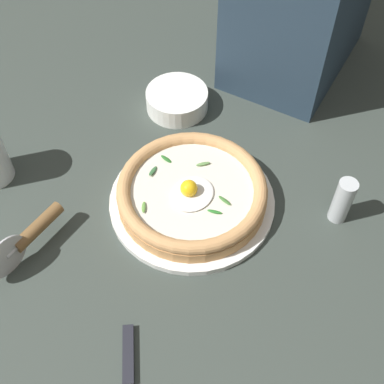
# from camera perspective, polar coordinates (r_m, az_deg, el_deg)

# --- Properties ---
(ground_plane) EXTENTS (2.40, 2.40, 0.03)m
(ground_plane) POSITION_cam_1_polar(r_m,az_deg,el_deg) (0.94, 0.48, 0.67)
(ground_plane) COLOR #363F39
(ground_plane) RESTS_ON ground
(pizza_plate) EXTENTS (0.29, 0.29, 0.01)m
(pizza_plate) POSITION_cam_1_polar(r_m,az_deg,el_deg) (0.90, 0.00, -1.01)
(pizza_plate) COLOR white
(pizza_plate) RESTS_ON ground
(pizza) EXTENTS (0.26, 0.26, 0.06)m
(pizza) POSITION_cam_1_polar(r_m,az_deg,el_deg) (0.88, -0.00, 0.03)
(pizza) COLOR tan
(pizza) RESTS_ON pizza_plate
(side_bowl) EXTENTS (0.13, 0.13, 0.04)m
(side_bowl) POSITION_cam_1_polar(r_m,az_deg,el_deg) (1.05, -1.69, 10.26)
(side_bowl) COLOR white
(side_bowl) RESTS_ON ground
(pizza_cutter) EXTENTS (0.16, 0.02, 0.08)m
(pizza_cutter) POSITION_cam_1_polar(r_m,az_deg,el_deg) (0.86, -17.75, -4.62)
(pizza_cutter) COLOR silver
(pizza_cutter) RESTS_ON ground
(table_knife) EXTENTS (0.19, 0.16, 0.01)m
(table_knife) POSITION_cam_1_polar(r_m,az_deg,el_deg) (0.76, -7.13, -20.31)
(table_knife) COLOR silver
(table_knife) RESTS_ON ground
(pepper_shaker) EXTENTS (0.03, 0.03, 0.09)m
(pepper_shaker) POSITION_cam_1_polar(r_m,az_deg,el_deg) (0.88, 16.49, -0.95)
(pepper_shaker) COLOR silver
(pepper_shaker) RESTS_ON ground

